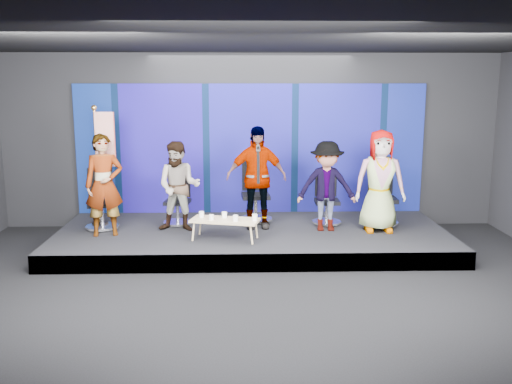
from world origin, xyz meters
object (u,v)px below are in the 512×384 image
(chair_b, at_px, (178,207))
(mug_c, at_px, (224,215))
(panelist_c, at_px, (256,177))
(mug_b, at_px, (211,217))
(panelist_b, at_px, (179,186))
(mug_d, at_px, (236,218))
(mug_a, at_px, (202,214))
(panelist_e, at_px, (380,181))
(chair_c, at_px, (255,201))
(panelist_a, at_px, (104,185))
(chair_a, at_px, (102,209))
(panelist_d, at_px, (327,186))
(chair_e, at_px, (382,205))
(coffee_table, at_px, (225,221))
(mug_e, at_px, (255,217))
(flag_stand, at_px, (103,164))
(chair_d, at_px, (327,206))

(chair_b, xyz_separation_m, mug_c, (0.90, -1.00, 0.08))
(panelist_c, height_order, mug_b, panelist_c)
(panelist_b, distance_m, mug_d, 1.32)
(mug_a, bearing_deg, panelist_e, 6.34)
(chair_c, height_order, mug_b, chair_c)
(mug_d, bearing_deg, mug_a, 153.75)
(panelist_a, distance_m, chair_c, 2.86)
(chair_a, relative_size, mug_b, 12.02)
(chair_c, xyz_separation_m, mug_d, (-0.37, -1.46, 0.03))
(panelist_d, bearing_deg, mug_d, -155.16)
(panelist_c, xyz_separation_m, mug_b, (-0.78, -0.84, -0.53))
(chair_e, bearing_deg, mug_c, -161.01)
(panelist_a, bearing_deg, chair_a, 97.80)
(panelist_b, distance_m, panelist_c, 1.40)
(panelist_e, bearing_deg, mug_c, -169.45)
(chair_c, distance_m, mug_a, 1.51)
(panelist_e, xyz_separation_m, coffee_table, (-2.74, -0.50, -0.59))
(panelist_b, bearing_deg, chair_b, 105.26)
(panelist_e, bearing_deg, mug_e, -162.60)
(panelist_d, height_order, flag_stand, flag_stand)
(panelist_c, distance_m, mug_b, 1.27)
(panelist_c, distance_m, chair_e, 2.43)
(panelist_e, height_order, mug_c, panelist_e)
(panelist_d, xyz_separation_m, mug_a, (-2.21, -0.42, -0.40))
(panelist_a, bearing_deg, chair_b, 19.42)
(panelist_c, relative_size, mug_a, 18.03)
(panelist_a, xyz_separation_m, panelist_c, (2.64, 0.45, 0.05))
(mug_b, distance_m, mug_c, 0.26)
(chair_b, bearing_deg, mug_b, -53.19)
(chair_c, distance_m, mug_c, 1.33)
(chair_b, bearing_deg, chair_d, 5.11)
(chair_b, distance_m, panelist_d, 2.81)
(chair_b, distance_m, mug_b, 1.33)
(panelist_d, bearing_deg, panelist_e, -3.39)
(chair_c, xyz_separation_m, mug_b, (-0.78, -1.35, 0.02))
(panelist_c, relative_size, chair_e, 1.66)
(coffee_table, height_order, mug_b, mug_b)
(panelist_c, xyz_separation_m, mug_e, (-0.05, -0.90, -0.53))
(flag_stand, bearing_deg, chair_c, 17.38)
(chair_b, xyz_separation_m, panelist_b, (0.08, -0.49, 0.48))
(panelist_c, height_order, flag_stand, flag_stand)
(chair_a, relative_size, panelist_a, 0.62)
(panelist_b, distance_m, mug_a, 0.75)
(chair_e, bearing_deg, panelist_a, -170.48)
(chair_a, distance_m, mug_d, 2.64)
(panelist_d, xyz_separation_m, chair_e, (1.11, 0.40, -0.44))
(chair_b, xyz_separation_m, mug_d, (1.09, -1.25, 0.08))
(chair_a, xyz_separation_m, panelist_a, (0.18, -0.47, 0.53))
(mug_e, relative_size, flag_stand, 0.05)
(panelist_a, relative_size, panelist_b, 1.10)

